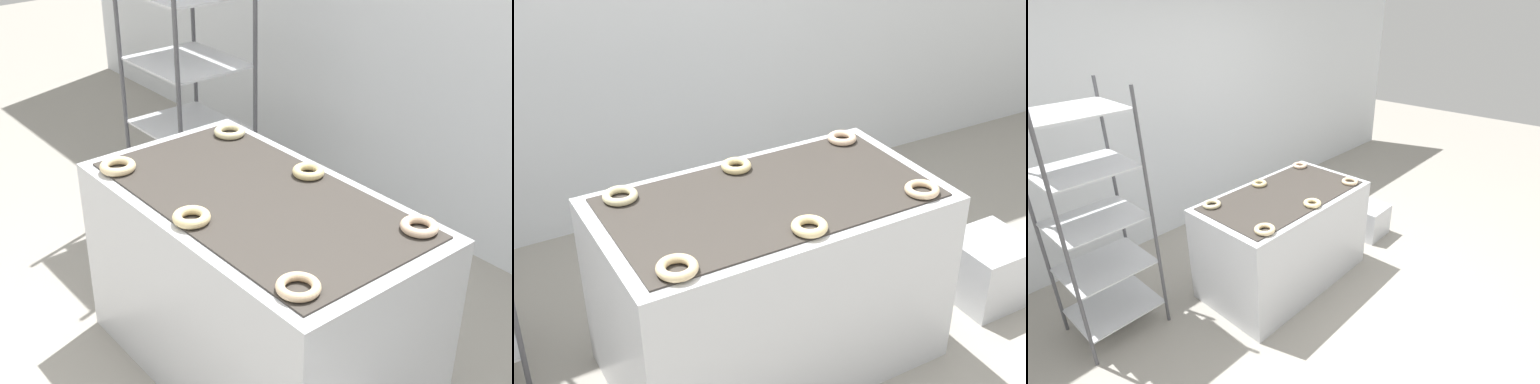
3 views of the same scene
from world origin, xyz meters
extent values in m
cube|color=silver|center=(0.00, 0.64, 0.41)|extent=(1.40, 0.78, 0.82)
cube|color=#38332D|center=(0.00, 0.64, 0.83)|extent=(1.29, 0.69, 0.01)
cube|color=#262628|center=(0.38, 0.29, 0.58)|extent=(0.12, 0.07, 0.10)
cylinder|color=#4C4C51|center=(-1.57, 0.96, 0.90)|extent=(0.02, 0.02, 1.81)
cylinder|color=#4C4C51|center=(-1.00, 0.96, 0.90)|extent=(0.02, 0.02, 1.81)
cylinder|color=#4C4C51|center=(-1.57, 1.44, 0.90)|extent=(0.02, 0.02, 1.81)
cylinder|color=#4C4C51|center=(-1.00, 1.44, 0.90)|extent=(0.02, 0.02, 1.81)
cube|color=silver|center=(-1.28, 1.20, 0.18)|extent=(0.57, 0.49, 0.01)
cube|color=silver|center=(-1.28, 1.20, 0.55)|extent=(0.57, 0.49, 0.01)
cube|color=silver|center=(-1.28, 1.20, 0.92)|extent=(0.57, 0.49, 0.01)
torus|color=beige|center=(-0.52, 0.35, 0.85)|extent=(0.15, 0.15, 0.04)
torus|color=beige|center=(0.00, 0.35, 0.85)|extent=(0.14, 0.14, 0.04)
torus|color=beige|center=(0.54, 0.37, 0.85)|extent=(0.14, 0.14, 0.03)
torus|color=beige|center=(-0.52, 0.91, 0.85)|extent=(0.14, 0.14, 0.03)
torus|color=beige|center=(-0.01, 0.92, 0.85)|extent=(0.13, 0.13, 0.03)
torus|color=beige|center=(0.54, 0.93, 0.85)|extent=(0.13, 0.13, 0.03)
camera|label=1|loc=(1.83, -0.83, 2.11)|focal=50.00mm
camera|label=2|loc=(-1.22, -1.50, 2.23)|focal=50.00mm
camera|label=3|loc=(-2.18, -1.31, 2.24)|focal=28.00mm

